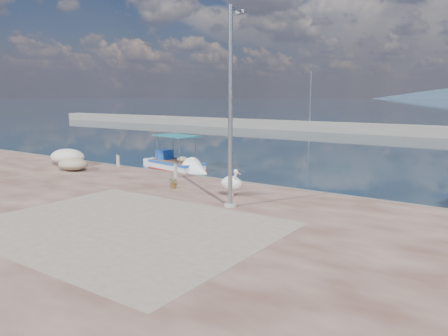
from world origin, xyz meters
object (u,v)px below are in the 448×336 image
Objects in this scene: pelican at (232,183)px; lamp_post at (231,115)px; bollard_near at (175,169)px; boat_left at (176,166)px.

pelican is 3.23m from lamp_post.
lamp_post is (0.88, -1.40, 2.77)m from pelican.
pelican reaches higher than bollard_near.
pelican is (8.06, -5.83, 0.84)m from boat_left.
boat_left is 12.05m from lamp_post.
bollard_near is at bearing -176.80° from pelican.
boat_left is at bearing 168.95° from pelican.
boat_left reaches higher than pelican.
boat_left is at bearing 141.01° from lamp_post.
lamp_post is at bearing -33.07° from pelican.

